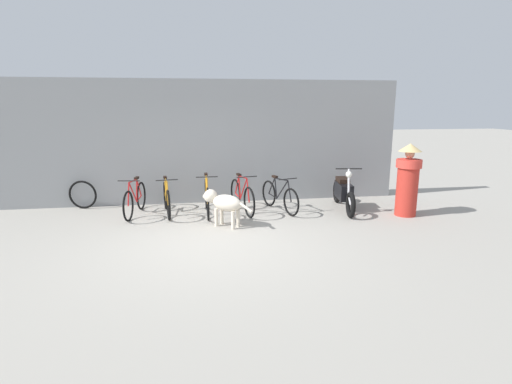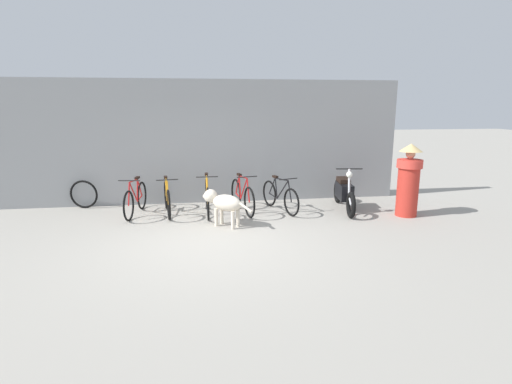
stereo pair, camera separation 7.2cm
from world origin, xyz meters
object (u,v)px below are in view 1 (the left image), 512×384
(person_in_robes, at_px, (408,179))
(bicycle_1, at_px, (167,199))
(spare_tire_left, at_px, (83,195))
(bicycle_2, at_px, (207,197))
(bicycle_4, at_px, (279,196))
(bicycle_3, at_px, (242,196))
(stray_dog, at_px, (223,202))
(bicycle_0, at_px, (135,200))
(motorcycle, at_px, (344,192))

(person_in_robes, bearing_deg, bicycle_1, 17.85)
(spare_tire_left, bearing_deg, bicycle_1, -22.25)
(bicycle_2, height_order, person_in_robes, person_in_robes)
(bicycle_4, bearing_deg, bicycle_3, -108.59)
(bicycle_3, xyz_separation_m, bicycle_4, (0.87, -0.00, -0.03))
(bicycle_3, xyz_separation_m, spare_tire_left, (-3.67, 0.90, -0.03))
(bicycle_2, height_order, bicycle_4, bicycle_2)
(bicycle_4, xyz_separation_m, stray_dog, (-1.37, -0.98, 0.15))
(bicycle_0, height_order, stray_dog, bicycle_0)
(bicycle_2, relative_size, bicycle_4, 1.12)
(bicycle_3, height_order, spare_tire_left, bicycle_3)
(bicycle_3, bearing_deg, motorcycle, 75.07)
(bicycle_2, distance_m, stray_dog, 1.03)
(bicycle_2, distance_m, bicycle_3, 0.80)
(bicycle_0, relative_size, bicycle_4, 1.03)
(bicycle_1, bearing_deg, person_in_robes, 72.70)
(bicycle_1, xyz_separation_m, bicycle_2, (0.89, -0.10, 0.03))
(bicycle_4, distance_m, motorcycle, 1.50)
(motorcycle, relative_size, stray_dog, 2.01)
(bicycle_0, relative_size, person_in_robes, 1.01)
(bicycle_2, distance_m, bicycle_4, 1.67)
(bicycle_2, xyz_separation_m, stray_dog, (0.30, -0.98, 0.10))
(bicycle_1, xyz_separation_m, bicycle_3, (1.68, -0.09, 0.02))
(bicycle_4, bearing_deg, bicycle_0, -110.73)
(bicycle_0, xyz_separation_m, motorcycle, (4.74, -0.28, 0.06))
(bicycle_2, bearing_deg, motorcycle, 87.41)
(bicycle_3, bearing_deg, bicycle_2, -100.82)
(bicycle_1, relative_size, motorcycle, 0.83)
(bicycle_1, xyz_separation_m, motorcycle, (4.05, -0.23, 0.06))
(motorcycle, bearing_deg, bicycle_3, -85.32)
(bicycle_1, bearing_deg, stray_dog, 40.23)
(bicycle_1, distance_m, bicycle_4, 2.56)
(bicycle_0, distance_m, stray_dog, 2.19)
(bicycle_2, relative_size, stray_dog, 1.80)
(bicycle_0, height_order, motorcycle, motorcycle)
(bicycle_1, bearing_deg, bicycle_3, 79.44)
(bicycle_3, bearing_deg, stray_dog, -38.30)
(stray_dog, bearing_deg, bicycle_3, -76.47)
(bicycle_0, xyz_separation_m, bicycle_3, (2.37, -0.13, 0.01))
(motorcycle, bearing_deg, bicycle_4, -87.16)
(bicycle_1, xyz_separation_m, stray_dog, (1.18, -1.08, 0.14))
(bicycle_2, bearing_deg, person_in_robes, 79.32)
(bicycle_3, xyz_separation_m, person_in_robes, (3.56, -0.82, 0.45))
(stray_dog, xyz_separation_m, person_in_robes, (4.06, 0.17, 0.33))
(bicycle_4, distance_m, stray_dog, 1.69)
(bicycle_1, distance_m, spare_tire_left, 2.15)
(bicycle_4, height_order, motorcycle, motorcycle)
(spare_tire_left, bearing_deg, stray_dog, -30.79)
(bicycle_0, xyz_separation_m, bicycle_4, (3.25, -0.14, -0.01))
(stray_dog, xyz_separation_m, spare_tire_left, (-3.17, 1.89, -0.15))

